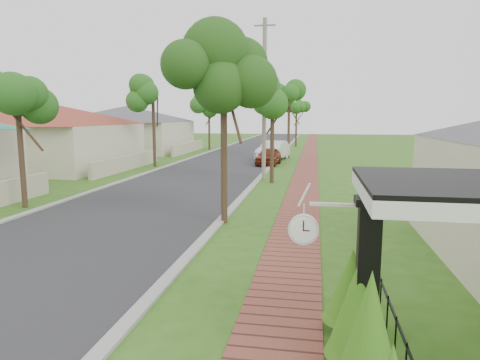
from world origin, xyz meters
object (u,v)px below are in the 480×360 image
Objects in this scene: porch_post at (366,295)px; near_tree at (224,77)px; utility_pole at (264,99)px; parked_car_red at (269,156)px; station_clock at (306,228)px; parked_car_white at (273,151)px.

near_tree reaches higher than porch_post.
near_tree is 0.68× the size of utility_pole.
parked_car_red is 25.38m from station_clock.
parked_car_white is at bearing 91.10° from near_tree.
near_tree is 5.63× the size of station_clock.
porch_post is 1.26m from station_clock.
utility_pole is at bearing 89.44° from near_tree.
porch_post is at bearing -78.73° from utility_pole.
station_clock is at bearing -69.22° from near_tree.
station_clock is (3.28, -25.13, 1.32)m from parked_car_red.
station_clock is (3.28, -28.46, 1.17)m from parked_car_white.
parked_car_red is (-4.15, 25.53, -0.49)m from porch_post.
utility_pole is at bearing 101.27° from porch_post.
near_tree is at bearing -83.95° from parked_car_red.
utility_pole reaches higher than parked_car_white.
parked_car_red is at bearing -79.00° from parked_car_white.
porch_post is at bearing -64.89° from near_tree.
porch_post is 18.98m from utility_pole.
parked_car_red is 3.45× the size of station_clock.
utility_pole is 8.27× the size of station_clock.
station_clock is at bearing -77.81° from parked_car_red.
parked_car_white is 0.53× the size of utility_pole.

